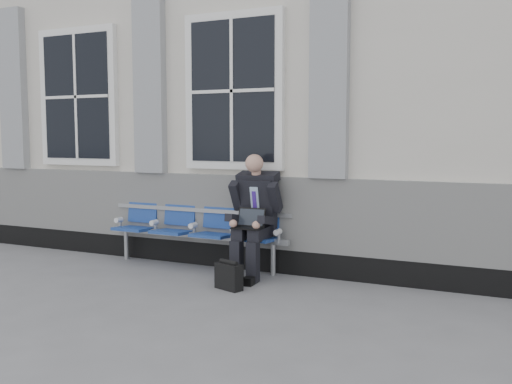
% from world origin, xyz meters
% --- Properties ---
extents(ground, '(70.00, 70.00, 0.00)m').
position_xyz_m(ground, '(0.00, 0.00, 0.00)').
color(ground, slate).
rests_on(ground, ground).
extents(station_building, '(14.40, 4.40, 4.49)m').
position_xyz_m(station_building, '(-0.02, 3.47, 2.22)').
color(station_building, beige).
rests_on(station_building, ground).
extents(bench, '(2.60, 0.47, 0.91)m').
position_xyz_m(bench, '(-0.14, 1.32, 0.55)').
color(bench, '#9EA0A3').
rests_on(bench, ground).
extents(businessman, '(0.61, 0.82, 1.48)m').
position_xyz_m(businessman, '(0.77, 1.18, 0.79)').
color(businessman, black).
rests_on(businessman, ground).
extents(briefcase, '(0.35, 0.23, 0.33)m').
position_xyz_m(briefcase, '(0.76, 0.51, 0.15)').
color(briefcase, black).
rests_on(briefcase, ground).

